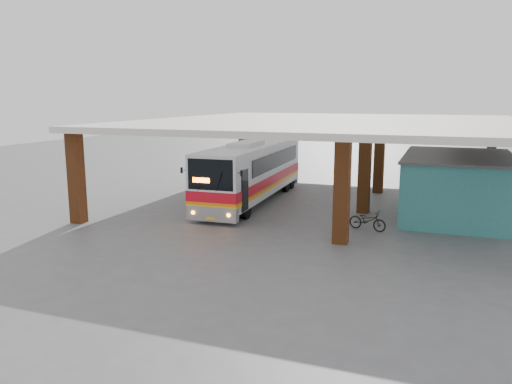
{
  "coord_description": "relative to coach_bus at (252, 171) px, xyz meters",
  "views": [
    {
      "loc": [
        6.78,
        -22.86,
        5.92
      ],
      "look_at": [
        -1.87,
        0.0,
        1.29
      ],
      "focal_mm": 35.0,
      "sensor_mm": 36.0,
      "label": 1
    }
  ],
  "objects": [
    {
      "name": "canopy_roof",
      "position": [
        3.99,
        2.88,
        2.74
      ],
      "size": [
        21.0,
        23.0,
        0.3
      ],
      "primitive_type": "cube",
      "color": "silver",
      "rests_on": "brick_columns"
    },
    {
      "name": "coach_bus",
      "position": [
        0.0,
        0.0,
        0.0
      ],
      "size": [
        3.04,
        12.23,
        3.53
      ],
      "rotation": [
        0.0,
        0.0,
        0.04
      ],
      "color": "silver",
      "rests_on": "ground"
    },
    {
      "name": "shop_building",
      "position": [
        10.99,
        0.38,
        -0.19
      ],
      "size": [
        5.2,
        8.2,
        3.11
      ],
      "color": "#307579",
      "rests_on": "ground"
    },
    {
      "name": "ground",
      "position": [
        3.49,
        -3.62,
        -1.76
      ],
      "size": [
        90.0,
        90.0,
        0.0
      ],
      "primitive_type": "plane",
      "color": "#515154",
      "rests_on": "ground"
    },
    {
      "name": "brick_columns",
      "position": [
        4.92,
        1.38,
        0.42
      ],
      "size": [
        20.1,
        21.6,
        4.35
      ],
      "color": "brown",
      "rests_on": "ground"
    },
    {
      "name": "red_chair",
      "position": [
        8.59,
        3.24,
        -1.36
      ],
      "size": [
        0.53,
        0.53,
        0.86
      ],
      "rotation": [
        0.0,
        0.0,
        0.19
      ],
      "color": "red",
      "rests_on": "ground"
    },
    {
      "name": "motorcycle",
      "position": [
        7.23,
        -4.16,
        -1.3
      ],
      "size": [
        1.84,
        1.01,
        0.92
      ],
      "primitive_type": "imported",
      "rotation": [
        0.0,
        0.0,
        1.32
      ],
      "color": "black",
      "rests_on": "ground"
    },
    {
      "name": "pedestrian",
      "position": [
        6.01,
        -4.75,
        -0.86
      ],
      "size": [
        0.77,
        0.75,
        1.78
      ],
      "primitive_type": "imported",
      "rotation": [
        0.0,
        0.0,
        3.86
      ],
      "color": "red",
      "rests_on": "ground"
    }
  ]
}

